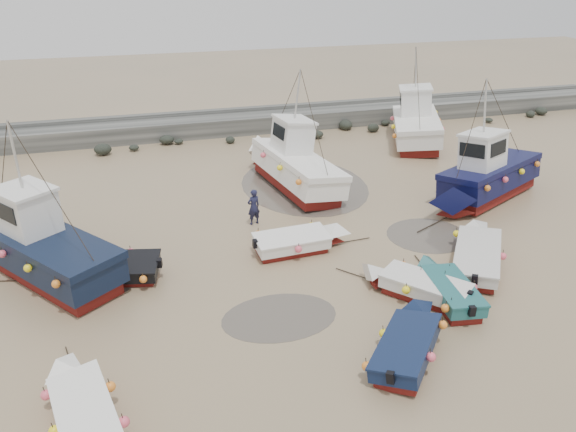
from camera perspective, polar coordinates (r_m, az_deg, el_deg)
The scene contains 18 objects.
ground at distance 21.49m, azimuth 6.33°, elevation -7.72°, with size 120.00×120.00×0.00m, color #977D5B.
seawall at distance 40.79m, azimuth -5.18°, elevation 9.32°, with size 60.00×4.92×1.50m.
puddle_a at distance 20.04m, azimuth -0.90°, elevation -10.21°, with size 4.11×4.11×0.01m, color #524B42.
puddle_b at distance 26.29m, azimuth 13.98°, elevation -1.90°, with size 3.72×3.72×0.01m, color #524B42.
puddle_c at distance 23.32m, azimuth -19.04°, elevation -6.24°, with size 3.49×3.49×0.01m, color #524B42.
puddle_d at distance 31.17m, azimuth 1.63°, elevation 3.20°, with size 6.84×6.84×0.01m, color #524B42.
dinghy_0 at distance 16.70m, azimuth -19.78°, elevation -18.06°, with size 2.40×6.04×1.43m.
dinghy_1 at distance 18.45m, azimuth 12.50°, elevation -12.31°, with size 4.25×4.71×1.43m.
dinghy_2 at distance 21.53m, azimuth 15.92°, elevation -6.79°, with size 2.00×5.20×1.43m.
dinghy_3 at distance 24.26m, azimuth 18.79°, elevation -3.49°, with size 4.58×5.90×1.43m.
dinghy_4 at distance 23.11m, azimuth -18.82°, elevation -4.97°, with size 6.32×2.73×1.43m.
dinghy_5 at distance 23.95m, azimuth 1.16°, elevation -2.36°, with size 5.43×2.04×1.43m.
dinghy_6 at distance 21.41m, azimuth 12.86°, elevation -6.63°, with size 3.96×4.59×1.43m.
cabin_boat_0 at distance 23.91m, azimuth -24.00°, elevation -2.63°, with size 6.92×8.62×6.22m.
cabin_boat_1 at distance 30.70m, azimuth 0.19°, elevation 5.51°, with size 3.73×10.36×6.22m.
cabin_boat_2 at distance 30.37m, azimuth 19.53°, elevation 3.87°, with size 9.06×5.47×6.22m.
cabin_boat_3 at distance 39.38m, azimuth 13.00°, elevation 9.30°, with size 5.74×9.60×6.22m.
person at distance 26.62m, azimuth -3.46°, elevation -0.80°, with size 0.64×0.42×1.75m, color #191A35.
Camera 1 is at (-7.18, -16.65, 11.54)m, focal length 35.00 mm.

